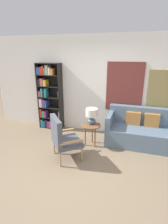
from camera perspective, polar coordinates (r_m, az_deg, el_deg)
name	(u,v)px	position (r m, az deg, el deg)	size (l,w,h in m)	color
ground_plane	(68,170)	(3.68, -5.13, -18.49)	(14.00, 14.00, 0.00)	#847056
wall_back	(96,86)	(4.93, 3.95, 8.52)	(6.40, 0.08, 2.70)	white
bookshelf	(48,97)	(5.34, -11.74, 4.95)	(0.71, 0.30, 1.95)	black
armchair	(62,136)	(3.77, -7.29, -7.81)	(0.82, 0.83, 0.98)	tan
couch	(141,131)	(4.69, 18.19, -5.90)	(1.71, 0.85, 0.90)	slate
side_table	(91,127)	(4.32, 2.28, -5.01)	(0.48, 0.48, 0.55)	brown
table_lamp	(92,115)	(4.26, 2.53, -0.89)	(0.30, 0.30, 0.40)	slate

